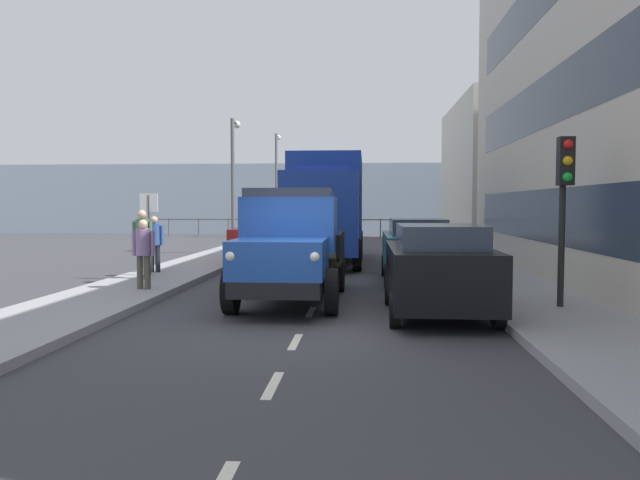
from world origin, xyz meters
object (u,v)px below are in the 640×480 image
car_black_kerbside_near (438,268)px  lamp_post_promenade (234,171)px  car_teal_kerbside_1 (416,249)px  car_navy_oppositeside_1 (289,231)px  truck_vintage_blue (289,248)px  pedestrian_couple_a (142,238)px  traffic_light_near (565,184)px  street_sign (149,220)px  pedestrian_strolling (154,239)px  lorry_cargo_blue (326,205)px  car_red_oppositeside_0 (266,239)px  pedestrian_near_railing (143,248)px  lamp_post_far (277,175)px

car_black_kerbside_near → lamp_post_promenade: 16.18m
car_teal_kerbside_1 → car_navy_oppositeside_1: bearing=-66.2°
truck_vintage_blue → pedestrian_couple_a: (4.24, -2.89, 0.04)m
truck_vintage_blue → pedestrian_couple_a: size_ratio=3.14×
traffic_light_near → street_sign: bearing=-25.5°
truck_vintage_blue → car_navy_oppositeside_1: size_ratio=1.25×
car_teal_kerbside_1 → traffic_light_near: size_ratio=1.34×
truck_vintage_blue → pedestrian_strolling: (4.47, -4.47, -0.09)m
lamp_post_promenade → lorry_cargo_blue: bearing=137.7°
car_black_kerbside_near → pedestrian_couple_a: (7.20, -4.09, 0.32)m
car_black_kerbside_near → lamp_post_promenade: size_ratio=0.72×
truck_vintage_blue → traffic_light_near: (-5.31, 0.97, 1.29)m
pedestrian_strolling → car_black_kerbside_near: bearing=142.6°
car_red_oppositeside_0 → pedestrian_near_railing: (1.61, 7.55, 0.19)m
car_navy_oppositeside_1 → pedestrian_strolling: pedestrian_strolling is taller
lamp_post_far → street_sign: (0.29, 22.36, -2.28)m
lamp_post_far → truck_vintage_blue: bearing=98.8°
car_teal_kerbside_1 → street_sign: 7.33m
pedestrian_near_railing → pedestrian_couple_a: pedestrian_couple_a is taller
lorry_cargo_blue → street_sign: lorry_cargo_blue is taller
truck_vintage_blue → car_navy_oppositeside_1: bearing=-82.8°
truck_vintage_blue → lorry_cargo_blue: size_ratio=0.69×
car_black_kerbside_near → street_sign: size_ratio=1.80×
car_black_kerbside_near → street_sign: 8.77m
lamp_post_promenade → car_navy_oppositeside_1: bearing=-140.9°
truck_vintage_blue → car_black_kerbside_near: (-2.96, 1.20, -0.28)m
car_red_oppositeside_0 → traffic_light_near: bearing=127.2°
car_black_kerbside_near → lamp_post_far: bearing=-75.6°
car_navy_oppositeside_1 → traffic_light_near: bearing=114.4°
car_navy_oppositeside_1 → pedestrian_strolling: 10.73m
car_teal_kerbside_1 → pedestrian_couple_a: size_ratio=2.37×
pedestrian_near_railing → pedestrian_strolling: pedestrian_strolling is taller
car_navy_oppositeside_1 → lamp_post_promenade: 3.80m
car_navy_oppositeside_1 → traffic_light_near: 17.49m
pedestrian_near_railing → lamp_post_promenade: (0.51, -12.20, 2.45)m
car_navy_oppositeside_1 → pedestrian_near_railing: pedestrian_near_railing is taller
truck_vintage_blue → car_red_oppositeside_0: (1.89, -8.50, -0.28)m
lorry_cargo_blue → car_red_oppositeside_0: 2.52m
car_teal_kerbside_1 → pedestrian_couple_a: (7.20, 1.01, 0.32)m
car_black_kerbside_near → pedestrian_couple_a: pedestrian_couple_a is taller
pedestrian_near_railing → car_black_kerbside_near: bearing=161.6°
car_navy_oppositeside_1 → pedestrian_couple_a: bearing=78.9°
lorry_cargo_blue → car_navy_oppositeside_1: bearing=-69.5°
car_navy_oppositeside_1 → pedestrian_couple_a: 12.23m
car_teal_kerbside_1 → lamp_post_promenade: (6.98, -9.26, 2.64)m
truck_vintage_blue → traffic_light_near: traffic_light_near is taller
lamp_post_promenade → pedestrian_strolling: bearing=87.0°
car_navy_oppositeside_1 → truck_vintage_blue: bearing=97.2°
car_red_oppositeside_0 → traffic_light_near: 12.00m
car_navy_oppositeside_1 → pedestrian_strolling: (2.58, 10.41, 0.20)m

